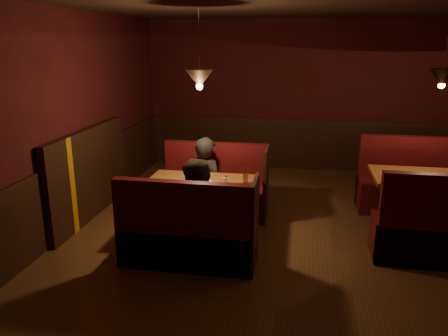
% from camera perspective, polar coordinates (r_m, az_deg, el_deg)
% --- Properties ---
extents(room, '(6.02, 7.02, 2.92)m').
position_cam_1_polar(room, '(5.39, 6.39, 0.75)').
color(room, brown).
rests_on(room, ground).
extents(main_table, '(1.41, 0.85, 0.99)m').
position_cam_1_polar(main_table, '(5.64, -2.86, -3.45)').
color(main_table, '#6A3110').
rests_on(main_table, ground).
extents(main_bench_far, '(1.55, 0.55, 1.06)m').
position_cam_1_polar(main_bench_far, '(6.46, -1.11, -3.18)').
color(main_bench_far, black).
rests_on(main_bench_far, ground).
extents(main_bench_near, '(1.55, 0.55, 1.06)m').
position_cam_1_polar(main_bench_near, '(5.01, -4.70, -9.13)').
color(main_bench_near, black).
rests_on(main_bench_near, ground).
extents(second_table, '(1.41, 0.90, 0.80)m').
position_cam_1_polar(second_table, '(6.31, 24.98, -2.77)').
color(second_table, '#6A3110').
rests_on(second_table, ground).
extents(second_bench_far, '(1.56, 0.59, 1.12)m').
position_cam_1_polar(second_bench_far, '(7.16, 23.39, -2.40)').
color(second_bench_far, black).
rests_on(second_bench_far, ground).
extents(second_bench_near, '(1.56, 0.59, 1.12)m').
position_cam_1_polar(second_bench_near, '(5.64, 27.10, -7.79)').
color(second_bench_near, black).
rests_on(second_bench_near, ground).
extents(diner_a, '(0.67, 0.57, 1.55)m').
position_cam_1_polar(diner_a, '(6.18, -2.39, 0.21)').
color(diner_a, black).
rests_on(diner_a, ground).
extents(diner_b, '(0.78, 0.61, 1.57)m').
position_cam_1_polar(diner_b, '(4.95, -3.16, -3.82)').
color(diner_b, black).
rests_on(diner_b, ground).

